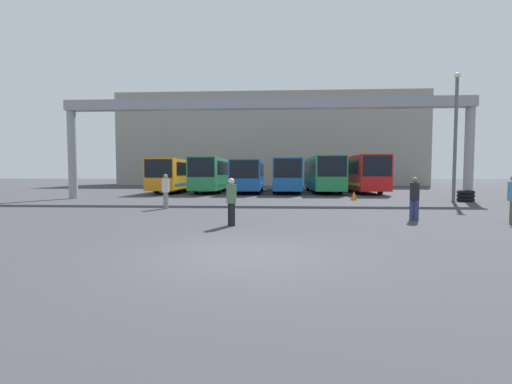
% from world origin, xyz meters
% --- Properties ---
extents(ground_plane, '(200.00, 200.00, 0.00)m').
position_xyz_m(ground_plane, '(0.00, 0.00, 0.00)').
color(ground_plane, '#38383D').
extents(building_backdrop, '(45.86, 12.00, 13.69)m').
position_xyz_m(building_backdrop, '(0.00, 48.28, 6.84)').
color(building_backdrop, gray).
rests_on(building_backdrop, ground).
extents(overhead_gantry, '(28.15, 0.80, 6.94)m').
position_xyz_m(overhead_gantry, '(0.00, 16.25, 5.82)').
color(overhead_gantry, gray).
rests_on(overhead_gantry, ground).
extents(bus_slot_0, '(2.56, 12.20, 3.07)m').
position_xyz_m(bus_slot_0, '(-8.83, 26.09, 1.77)').
color(bus_slot_0, orange).
rests_on(bus_slot_0, ground).
extents(bus_slot_1, '(2.43, 12.35, 3.20)m').
position_xyz_m(bus_slot_1, '(-5.30, 26.16, 1.85)').
color(bus_slot_1, '#268C4C').
rests_on(bus_slot_1, ground).
extents(bus_slot_2, '(2.60, 10.47, 2.97)m').
position_xyz_m(bus_slot_2, '(-1.77, 25.22, 1.72)').
color(bus_slot_2, '#1959A5').
rests_on(bus_slot_2, ground).
extents(bus_slot_3, '(2.47, 12.14, 3.09)m').
position_xyz_m(bus_slot_3, '(1.77, 26.06, 1.79)').
color(bus_slot_3, '#1959A5').
rests_on(bus_slot_3, ground).
extents(bus_slot_4, '(2.57, 10.99, 3.29)m').
position_xyz_m(bus_slot_4, '(5.30, 25.48, 1.90)').
color(bus_slot_4, '#268C4C').
rests_on(bus_slot_4, ground).
extents(bus_slot_5, '(2.51, 12.14, 3.34)m').
position_xyz_m(bus_slot_5, '(8.83, 26.05, 1.92)').
color(bus_slot_5, red).
rests_on(bus_slot_5, ground).
extents(pedestrian_far_center, '(0.35, 0.35, 1.68)m').
position_xyz_m(pedestrian_far_center, '(6.14, 5.96, 0.89)').
color(pedestrian_far_center, navy).
rests_on(pedestrian_far_center, ground).
extents(pedestrian_near_left, '(0.37, 0.37, 1.78)m').
position_xyz_m(pedestrian_near_left, '(-4.89, 9.70, 0.95)').
color(pedestrian_near_left, gray).
rests_on(pedestrian_near_left, ground).
extents(pedestrian_near_center, '(0.35, 0.35, 1.67)m').
position_xyz_m(pedestrian_near_center, '(-0.79, 4.24, 0.88)').
color(pedestrian_near_center, black).
rests_on(pedestrian_near_center, ground).
extents(traffic_cone, '(0.44, 0.44, 0.61)m').
position_xyz_m(traffic_cone, '(6.09, 15.87, 0.31)').
color(traffic_cone, orange).
rests_on(traffic_cone, ground).
extents(tire_stack, '(1.04, 1.04, 0.72)m').
position_xyz_m(tire_stack, '(13.01, 15.07, 0.36)').
color(tire_stack, black).
rests_on(tire_stack, ground).
extents(lamp_post, '(0.36, 0.36, 8.06)m').
position_xyz_m(lamp_post, '(12.00, 14.59, 4.39)').
color(lamp_post, '#595B60').
rests_on(lamp_post, ground).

